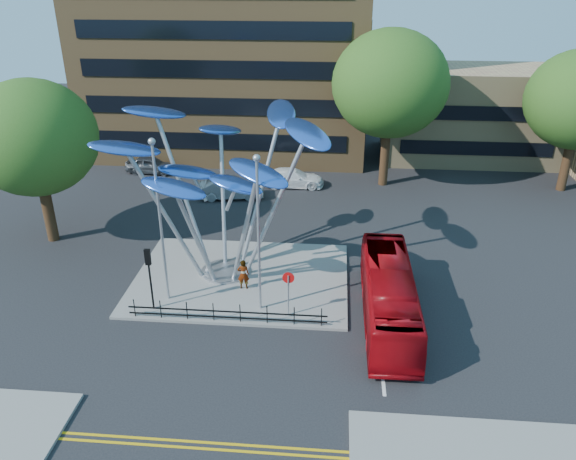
# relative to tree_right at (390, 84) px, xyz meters

# --- Properties ---
(ground) EXTENTS (120.00, 120.00, 0.00)m
(ground) POSITION_rel_tree_right_xyz_m (-8.00, -22.00, -8.04)
(ground) COLOR black
(ground) RESTS_ON ground
(traffic_island) EXTENTS (12.00, 9.00, 0.15)m
(traffic_island) POSITION_rel_tree_right_xyz_m (-9.00, -16.00, -7.96)
(traffic_island) COLOR slate
(traffic_island) RESTS_ON ground
(double_yellow_near) EXTENTS (40.00, 0.12, 0.01)m
(double_yellow_near) POSITION_rel_tree_right_xyz_m (-8.00, -28.00, -8.03)
(double_yellow_near) COLOR gold
(double_yellow_near) RESTS_ON ground
(double_yellow_far) EXTENTS (40.00, 0.12, 0.01)m
(double_yellow_far) POSITION_rel_tree_right_xyz_m (-8.00, -28.30, -8.03)
(double_yellow_far) COLOR gold
(double_yellow_far) RESTS_ON ground
(low_building_near) EXTENTS (15.00, 8.00, 8.00)m
(low_building_near) POSITION_rel_tree_right_xyz_m (8.00, 8.00, -4.04)
(low_building_near) COLOR tan
(low_building_near) RESTS_ON ground
(tree_right) EXTENTS (8.80, 8.80, 12.11)m
(tree_right) POSITION_rel_tree_right_xyz_m (0.00, 0.00, 0.00)
(tree_right) COLOR black
(tree_right) RESTS_ON ground
(tree_left) EXTENTS (7.60, 7.60, 10.32)m
(tree_left) POSITION_rel_tree_right_xyz_m (-22.00, -12.00, -1.24)
(tree_left) COLOR black
(tree_left) RESTS_ON ground
(leaf_sculpture) EXTENTS (12.72, 9.54, 9.51)m
(leaf_sculpture) POSITION_rel_tree_right_xyz_m (-10.07, -15.32, -1.16)
(leaf_sculpture) COLOR #9EA0A5
(leaf_sculpture) RESTS_ON traffic_island
(street_lamp_left) EXTENTS (0.36, 0.36, 8.80)m
(street_lamp_left) POSITION_rel_tree_right_xyz_m (-12.50, -18.50, -2.68)
(street_lamp_left) COLOR #9EA0A5
(street_lamp_left) RESTS_ON traffic_island
(street_lamp_right) EXTENTS (0.36, 0.36, 8.30)m
(street_lamp_right) POSITION_rel_tree_right_xyz_m (-7.50, -19.00, -2.94)
(street_lamp_right) COLOR #9EA0A5
(street_lamp_right) RESTS_ON traffic_island
(traffic_light_island) EXTENTS (0.28, 0.18, 3.42)m
(traffic_light_island) POSITION_rel_tree_right_xyz_m (-13.00, -19.50, -5.42)
(traffic_light_island) COLOR black
(traffic_light_island) RESTS_ON traffic_island
(no_entry_sign_island) EXTENTS (0.60, 0.10, 2.45)m
(no_entry_sign_island) POSITION_rel_tree_right_xyz_m (-6.00, -19.48, -6.22)
(no_entry_sign_island) COLOR #9EA0A5
(no_entry_sign_island) RESTS_ON traffic_island
(pedestrian_railing_front) EXTENTS (10.00, 0.06, 1.00)m
(pedestrian_railing_front) POSITION_rel_tree_right_xyz_m (-9.00, -20.30, -7.48)
(pedestrian_railing_front) COLOR black
(pedestrian_railing_front) RESTS_ON traffic_island
(red_bus) EXTENTS (2.39, 9.98, 2.78)m
(red_bus) POSITION_rel_tree_right_xyz_m (-1.02, -19.23, -6.65)
(red_bus) COLOR #96060D
(red_bus) RESTS_ON ground
(pedestrian) EXTENTS (0.67, 0.47, 1.74)m
(pedestrian) POSITION_rel_tree_right_xyz_m (-8.66, -17.14, -7.02)
(pedestrian) COLOR gray
(pedestrian) RESTS_ON traffic_island
(parked_car_left) EXTENTS (4.27, 1.89, 1.43)m
(parked_car_left) POSITION_rel_tree_right_xyz_m (-19.55, 1.00, -7.32)
(parked_car_left) COLOR #45484E
(parked_car_left) RESTS_ON ground
(parked_car_mid) EXTENTS (5.08, 2.46, 1.60)m
(parked_car_mid) POSITION_rel_tree_right_xyz_m (-11.73, -3.98, -7.24)
(parked_car_mid) COLOR #999CA0
(parked_car_mid) RESTS_ON ground
(parked_car_right) EXTENTS (4.99, 2.14, 1.43)m
(parked_car_right) POSITION_rel_tree_right_xyz_m (-7.23, -1.11, -7.32)
(parked_car_right) COLOR white
(parked_car_right) RESTS_ON ground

